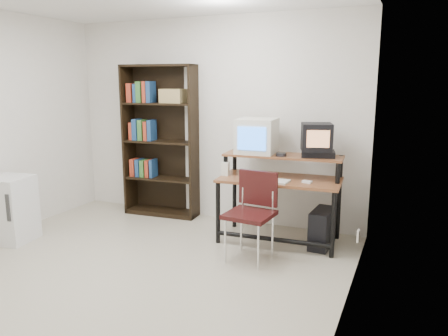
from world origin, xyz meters
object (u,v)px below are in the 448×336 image
at_px(crt_tv, 317,137).
at_px(bookshelf, 161,140).
at_px(crt_monitor, 257,136).
at_px(school_chair, 253,206).
at_px(pc_tower, 322,228).
at_px(computer_desk, 280,181).
at_px(mini_fridge, 11,209).

xyz_separation_m(crt_tv, bookshelf, (-2.13, 0.24, -0.18)).
height_order(crt_monitor, school_chair, crt_monitor).
distance_m(crt_monitor, pc_tower, 1.27).
xyz_separation_m(computer_desk, school_chair, (-0.11, -0.59, -0.15)).
distance_m(school_chair, mini_fridge, 2.77).
bearing_deg(bookshelf, pc_tower, -13.58).
distance_m(crt_tv, school_chair, 1.07).
bearing_deg(computer_desk, crt_monitor, 156.54).
xyz_separation_m(pc_tower, school_chair, (-0.60, -0.59, 0.34)).
bearing_deg(school_chair, crt_tv, 61.52).
height_order(school_chair, mini_fridge, school_chair).
bearing_deg(school_chair, mini_fridge, -161.32).
distance_m(crt_tv, pc_tower, 1.01).
relative_size(crt_monitor, school_chair, 0.52).
distance_m(computer_desk, school_chair, 0.62).
bearing_deg(pc_tower, mini_fridge, -155.80).
relative_size(bookshelf, mini_fridge, 2.69).
relative_size(crt_tv, school_chair, 0.45).
relative_size(crt_tv, bookshelf, 0.20).
bearing_deg(crt_tv, school_chair, -141.44).
height_order(pc_tower, mini_fridge, mini_fridge).
xyz_separation_m(crt_monitor, pc_tower, (0.82, -0.12, -0.97)).
height_order(pc_tower, bookshelf, bookshelf).
height_order(crt_tv, mini_fridge, crt_tv).
xyz_separation_m(school_chair, mini_fridge, (-2.68, -0.65, -0.18)).
height_order(bookshelf, mini_fridge, bookshelf).
bearing_deg(school_chair, pc_tower, 49.23).
xyz_separation_m(computer_desk, mini_fridge, (-2.80, -1.25, -0.33)).
height_order(computer_desk, bookshelf, bookshelf).
xyz_separation_m(crt_monitor, mini_fridge, (-2.47, -1.36, -0.80)).
xyz_separation_m(pc_tower, mini_fridge, (-3.29, -1.24, 0.16)).
bearing_deg(pc_tower, school_chair, -132.26).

